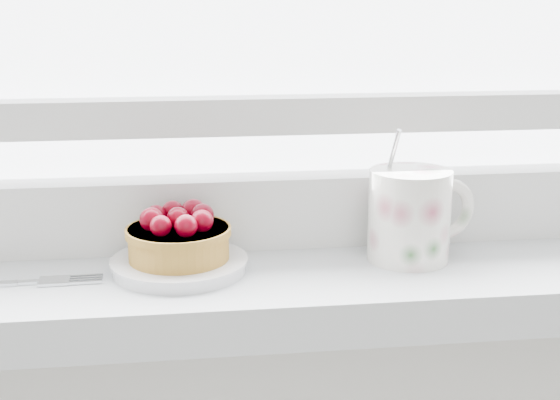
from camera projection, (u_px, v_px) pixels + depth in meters
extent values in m
cube|color=silver|center=(257.00, 287.00, 0.72)|extent=(1.60, 0.20, 0.04)
cube|color=silver|center=(249.00, 210.00, 0.77)|extent=(1.30, 0.05, 0.07)
cube|color=silver|center=(248.00, 115.00, 0.75)|extent=(1.30, 0.04, 0.04)
cylinder|color=silver|center=(179.00, 265.00, 0.70)|extent=(0.12, 0.12, 0.01)
cylinder|color=#966620|center=(179.00, 243.00, 0.70)|extent=(0.09, 0.09, 0.03)
cylinder|color=#966620|center=(178.00, 231.00, 0.70)|extent=(0.09, 0.09, 0.01)
sphere|color=#4B000B|center=(178.00, 218.00, 0.69)|extent=(0.02, 0.02, 0.02)
sphere|color=#4B000B|center=(202.00, 215.00, 0.70)|extent=(0.02, 0.02, 0.02)
sphere|color=#4B000B|center=(193.00, 211.00, 0.71)|extent=(0.02, 0.02, 0.02)
sphere|color=#4B000B|center=(173.00, 212.00, 0.71)|extent=(0.02, 0.02, 0.02)
sphere|color=#4B000B|center=(156.00, 215.00, 0.71)|extent=(0.02, 0.02, 0.02)
sphere|color=#4B000B|center=(152.00, 219.00, 0.69)|extent=(0.02, 0.02, 0.02)
sphere|color=#4B000B|center=(161.00, 226.00, 0.67)|extent=(0.02, 0.02, 0.02)
sphere|color=#4B000B|center=(186.00, 226.00, 0.67)|extent=(0.02, 0.02, 0.02)
sphere|color=#4B000B|center=(202.00, 221.00, 0.68)|extent=(0.02, 0.02, 0.02)
cylinder|color=white|center=(409.00, 215.00, 0.73)|extent=(0.09, 0.09, 0.09)
cylinder|color=black|center=(411.00, 174.00, 0.72)|extent=(0.07, 0.07, 0.01)
torus|color=white|center=(447.00, 209.00, 0.74)|extent=(0.06, 0.03, 0.06)
cylinder|color=silver|center=(392.00, 156.00, 0.72)|extent=(0.01, 0.02, 0.05)
cube|color=silver|center=(29.00, 282.00, 0.67)|extent=(0.02, 0.01, 0.00)
cube|color=silver|center=(54.00, 281.00, 0.68)|extent=(0.03, 0.02, 0.00)
cube|color=silver|center=(84.00, 283.00, 0.67)|extent=(0.03, 0.00, 0.00)
cube|color=silver|center=(85.00, 280.00, 0.68)|extent=(0.03, 0.00, 0.00)
cube|color=silver|center=(86.00, 278.00, 0.68)|extent=(0.03, 0.00, 0.00)
cube|color=silver|center=(86.00, 276.00, 0.69)|extent=(0.03, 0.00, 0.00)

